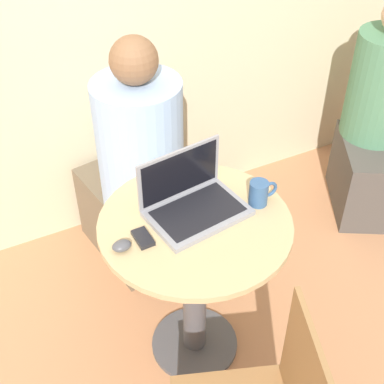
% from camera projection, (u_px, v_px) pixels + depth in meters
% --- Properties ---
extents(ground_plane, '(12.00, 12.00, 0.00)m').
position_uv_depth(ground_plane, '(195.00, 344.00, 2.46)').
color(ground_plane, tan).
extents(round_table, '(0.73, 0.73, 0.77)m').
position_uv_depth(round_table, '(195.00, 263.00, 2.12)').
color(round_table, '#4C4C51').
rests_on(round_table, ground_plane).
extents(laptop, '(0.39, 0.29, 0.23)m').
position_uv_depth(laptop, '(192.00, 201.00, 1.99)').
color(laptop, gray).
rests_on(laptop, round_table).
extents(cell_phone, '(0.06, 0.10, 0.02)m').
position_uv_depth(cell_phone, '(143.00, 239.00, 1.89)').
color(cell_phone, black).
rests_on(cell_phone, round_table).
extents(computer_mouse, '(0.07, 0.05, 0.03)m').
position_uv_depth(computer_mouse, '(122.00, 246.00, 1.85)').
color(computer_mouse, '#4C4C51').
rests_on(computer_mouse, round_table).
extents(coffee_cup, '(0.12, 0.07, 0.10)m').
position_uv_depth(coffee_cup, '(260.00, 193.00, 2.02)').
color(coffee_cup, '#335684').
rests_on(coffee_cup, round_table).
extents(person_seated, '(0.45, 0.63, 1.26)m').
position_uv_depth(person_seated, '(136.00, 178.00, 2.58)').
color(person_seated, brown).
rests_on(person_seated, ground_plane).
extents(person_background, '(0.56, 0.63, 1.21)m').
position_uv_depth(person_background, '(377.00, 128.00, 2.96)').
color(person_background, '#4C4742').
rests_on(person_background, ground_plane).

